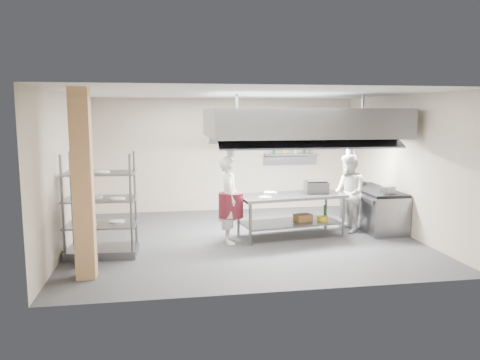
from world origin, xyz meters
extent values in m
plane|color=#303032|center=(0.00, 0.00, 0.00)|extent=(7.00, 7.00, 0.00)
plane|color=silver|center=(0.00, 0.00, 3.00)|extent=(7.00, 7.00, 0.00)
plane|color=tan|center=(0.00, 3.00, 1.50)|extent=(7.00, 0.00, 7.00)
plane|color=tan|center=(-3.50, 0.00, 1.50)|extent=(0.00, 6.00, 6.00)
plane|color=tan|center=(3.50, 0.00, 1.50)|extent=(0.00, 6.00, 6.00)
cube|color=tan|center=(-2.90, -1.90, 1.50)|extent=(0.30, 0.30, 3.00)
cube|color=gray|center=(1.30, 0.40, 2.40)|extent=(4.00, 2.50, 0.60)
cube|color=white|center=(0.40, 0.40, 2.08)|extent=(1.60, 0.12, 0.04)
cube|color=white|center=(2.20, 0.40, 2.08)|extent=(1.60, 0.12, 0.04)
cube|color=gray|center=(1.80, 2.84, 1.50)|extent=(1.50, 0.28, 0.04)
cube|color=gray|center=(0.99, -0.01, 0.88)|extent=(2.35, 1.25, 0.06)
cube|color=gray|center=(0.99, -0.01, 0.30)|extent=(2.16, 1.13, 0.04)
cube|color=gray|center=(3.08, 0.50, 0.42)|extent=(0.80, 2.00, 0.84)
cube|color=black|center=(3.08, 0.50, 0.87)|extent=(0.78, 1.96, 0.06)
imported|color=silver|center=(-0.36, -0.26, 0.89)|extent=(0.44, 0.66, 1.78)
imported|color=silver|center=(2.35, 0.21, 0.86)|extent=(0.69, 0.87, 1.72)
imported|color=white|center=(-3.00, -1.26, 0.78)|extent=(0.64, 0.99, 1.56)
cube|color=slate|center=(1.58, 0.12, 1.03)|extent=(0.51, 0.41, 0.24)
cube|color=olive|center=(1.26, 0.01, 0.40)|extent=(0.40, 0.32, 0.15)
cylinder|color=gray|center=(3.14, -0.19, 0.98)|extent=(0.23, 0.23, 0.16)
cylinder|color=white|center=(-2.80, -0.72, 0.61)|extent=(0.28, 0.28, 0.05)
camera|label=1|loc=(-1.67, -9.39, 2.61)|focal=35.00mm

